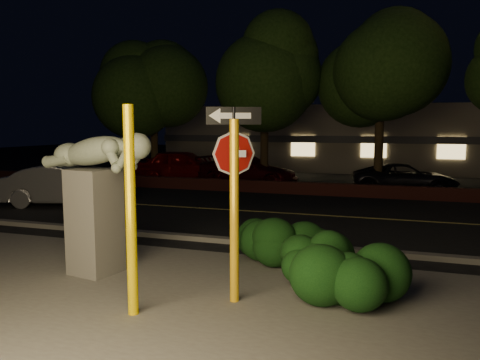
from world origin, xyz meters
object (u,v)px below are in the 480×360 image
sculpture (96,188)px  yellow_pole_right (234,213)px  parked_car_dark (405,178)px  parked_car_red (183,166)px  yellow_pole_left (131,212)px  silver_sedan (67,185)px  parked_car_darkred (248,171)px  signpost (234,154)px

sculpture → yellow_pole_right: bearing=0.0°
parked_car_dark → parked_car_red: bearing=83.6°
yellow_pole_left → parked_car_red: 16.47m
yellow_pole_left → silver_sedan: bearing=133.5°
sculpture → parked_car_red: sculpture is taller
parked_car_darkred → yellow_pole_right: bearing=-157.0°
yellow_pole_right → sculpture: bearing=169.4°
yellow_pole_right → parked_car_darkred: size_ratio=0.60×
parked_car_red → parked_car_darkred: bearing=-101.4°
sculpture → parked_car_darkred: 13.50m
sculpture → silver_sedan: (-5.59, 6.15, -0.92)m
sculpture → parked_car_darkred: sculpture is taller
parked_car_darkred → parked_car_dark: size_ratio=1.11×
silver_sedan → sculpture: bearing=-156.3°
parked_car_red → sculpture: bearing=-167.7°
silver_sedan → parked_car_red: parked_car_red is taller
yellow_pole_right → silver_sedan: bearing=141.8°
yellow_pole_left → parked_car_dark: yellow_pole_left is taller
yellow_pole_left → signpost: size_ratio=0.98×
parked_car_red → yellow_pole_left: bearing=-164.0°
yellow_pole_right → parked_car_darkred: (-4.14, 13.95, -0.75)m
parked_car_red → parked_car_dark: 10.36m
sculpture → parked_car_red: 14.50m
parked_car_red → parked_car_darkred: size_ratio=1.00×
yellow_pole_left → signpost: bearing=77.3°
signpost → silver_sedan: (-7.86, 4.89, -1.51)m
signpost → silver_sedan: bearing=125.9°
parked_car_darkred → silver_sedan: bearing=155.5°
yellow_pole_right → sculpture: (-2.89, 0.54, 0.20)m
silver_sedan → parked_car_red: 7.60m
yellow_pole_left → parked_car_red: size_ratio=0.65×
yellow_pole_left → parked_car_darkred: size_ratio=0.65×
sculpture → silver_sedan: size_ratio=0.61×
sculpture → parked_car_dark: bearing=77.8°
silver_sedan → parked_car_dark: silver_sedan is taller
sculpture → parked_car_dark: sculpture is taller
parked_car_red → parked_car_dark: bearing=-98.2°
yellow_pole_left → parked_car_dark: (4.00, 14.90, -0.94)m
sculpture → yellow_pole_left: bearing=-31.5°
yellow_pole_right → silver_sedan: size_ratio=0.66×
sculpture → parked_car_darkred: size_ratio=0.56×
yellow_pole_left → sculpture: size_ratio=1.16×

